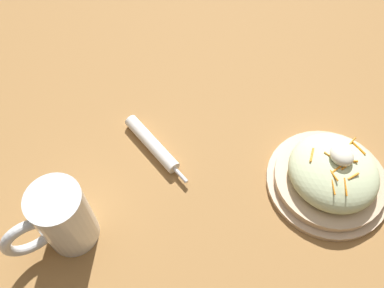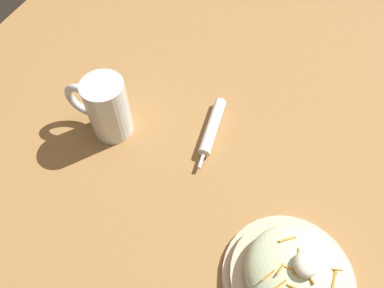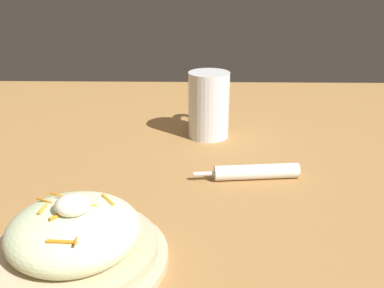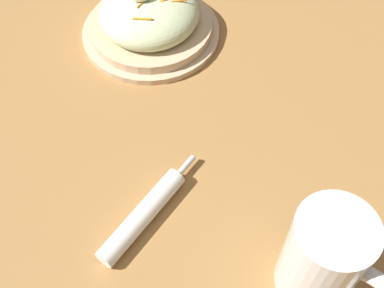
% 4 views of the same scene
% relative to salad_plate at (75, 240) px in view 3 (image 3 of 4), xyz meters
% --- Properties ---
extents(ground_plane, '(1.43, 1.43, 0.00)m').
position_rel_salad_plate_xyz_m(ground_plane, '(-0.23, -0.18, -0.03)').
color(ground_plane, '#9E703D').
extents(salad_plate, '(0.22, 0.22, 0.10)m').
position_rel_salad_plate_xyz_m(salad_plate, '(0.00, 0.00, 0.00)').
color(salad_plate, '#D1B28E').
rests_on(salad_plate, ground_plane).
extents(beer_mug, '(0.09, 0.14, 0.14)m').
position_rel_salad_plate_xyz_m(beer_mug, '(-0.17, -0.43, 0.03)').
color(beer_mug, white).
rests_on(beer_mug, ground_plane).
extents(napkin_roll, '(0.18, 0.04, 0.03)m').
position_rel_salad_plate_xyz_m(napkin_roll, '(-0.24, -0.23, -0.02)').
color(napkin_roll, white).
rests_on(napkin_roll, ground_plane).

